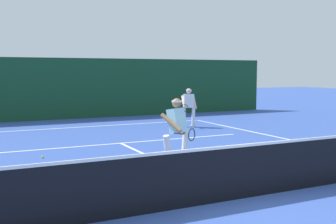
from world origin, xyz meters
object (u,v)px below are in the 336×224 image
Objects in this scene: player_far at (189,106)px; tennis_ball at (288,168)px; player_near at (177,129)px; tennis_ball_extra at (43,157)px.

tennis_ball is at bearing 96.66° from player_far.
player_near reaches higher than tennis_ball.
tennis_ball is (-1.51, -7.57, -0.84)m from player_far.
tennis_ball is at bearing 119.18° from player_near.
tennis_ball is 1.00× the size of tennis_ball_extra.
tennis_ball_extra is (-4.95, 3.84, 0.00)m from tennis_ball.
player_far is 7.76m from tennis_ball.
player_near reaches higher than player_far.
tennis_ball_extra is at bearing 142.20° from tennis_ball.
tennis_ball is at bearing -37.80° from tennis_ball_extra.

